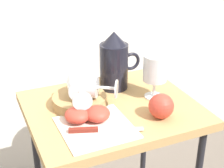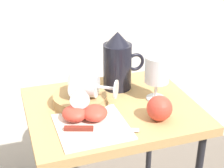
{
  "view_description": "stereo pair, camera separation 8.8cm",
  "coord_description": "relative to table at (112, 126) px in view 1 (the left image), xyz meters",
  "views": [
    {
      "loc": [
        -0.4,
        -0.91,
        1.3
      ],
      "look_at": [
        0.0,
        0.0,
        0.82
      ],
      "focal_mm": 55.57,
      "sensor_mm": 36.0,
      "label": 1
    },
    {
      "loc": [
        -0.31,
        -0.94,
        1.3
      ],
      "look_at": [
        0.0,
        0.0,
        0.82
      ],
      "focal_mm": 55.57,
      "sensor_mm": 36.0,
      "label": 2
    }
  ],
  "objects": [
    {
      "name": "table",
      "position": [
        0.0,
        0.0,
        0.0
      ],
      "size": [
        0.55,
        0.45,
        0.74
      ],
      "color": "tan",
      "rests_on": "ground_plane"
    },
    {
      "name": "linen_napkin",
      "position": [
        -0.1,
        -0.1,
        0.08
      ],
      "size": [
        0.21,
        0.21,
        0.0
      ],
      "primitive_type": "cube",
      "rotation": [
        0.0,
        0.0,
        0.01
      ],
      "color": "silver",
      "rests_on": "table"
    },
    {
      "name": "basket_tray",
      "position": [
        -0.1,
        0.05,
        0.1
      ],
      "size": [
        0.18,
        0.18,
        0.03
      ],
      "primitive_type": "cylinder",
      "color": "#AD8451",
      "rests_on": "table"
    },
    {
      "name": "pitcher",
      "position": [
        0.06,
        0.12,
        0.17
      ],
      "size": [
        0.15,
        0.1,
        0.21
      ],
      "color": "black",
      "rests_on": "table"
    },
    {
      "name": "wine_glass_upright",
      "position": [
        0.16,
        -0.0,
        0.18
      ],
      "size": [
        0.08,
        0.08,
        0.15
      ],
      "color": "silver",
      "rests_on": "table"
    },
    {
      "name": "wine_glass_tipped_near",
      "position": [
        -0.1,
        0.04,
        0.15
      ],
      "size": [
        0.1,
        0.15,
        0.07
      ],
      "color": "silver",
      "rests_on": "basket_tray"
    },
    {
      "name": "wine_glass_tipped_far",
      "position": [
        -0.07,
        0.03,
        0.15
      ],
      "size": [
        0.15,
        0.13,
        0.07
      ],
      "color": "silver",
      "rests_on": "basket_tray"
    },
    {
      "name": "apple_half_left",
      "position": [
        -0.13,
        -0.05,
        0.11
      ],
      "size": [
        0.08,
        0.08,
        0.04
      ],
      "primitive_type": "ellipsoid",
      "color": "#CC3D2D",
      "rests_on": "linen_napkin"
    },
    {
      "name": "apple_half_right",
      "position": [
        -0.08,
        -0.07,
        0.11
      ],
      "size": [
        0.08,
        0.08,
        0.04
      ],
      "primitive_type": "ellipsoid",
      "color": "#CC3D2D",
      "rests_on": "linen_napkin"
    },
    {
      "name": "apple_whole",
      "position": [
        0.11,
        -0.12,
        0.12
      ],
      "size": [
        0.08,
        0.08,
        0.08
      ],
      "primitive_type": "sphere",
      "color": "#CC3D2D",
      "rests_on": "table"
    },
    {
      "name": "knife",
      "position": [
        -0.11,
        -0.12,
        0.09
      ],
      "size": [
        0.21,
        0.08,
        0.01
      ],
      "color": "silver",
      "rests_on": "linen_napkin"
    }
  ]
}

